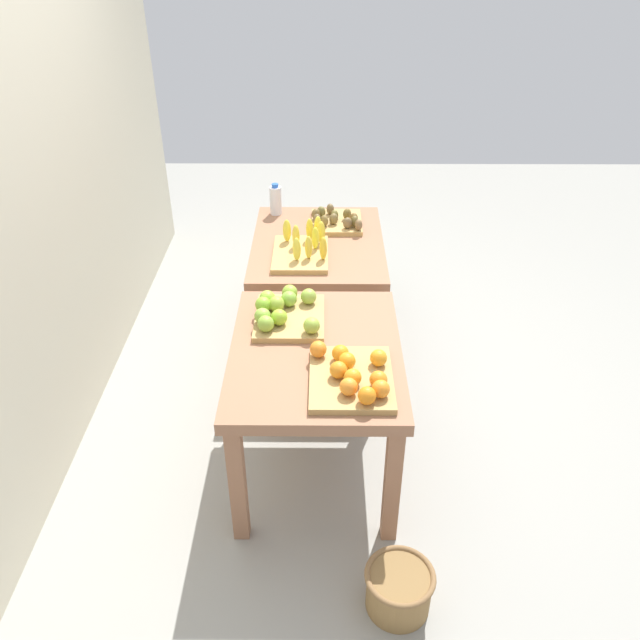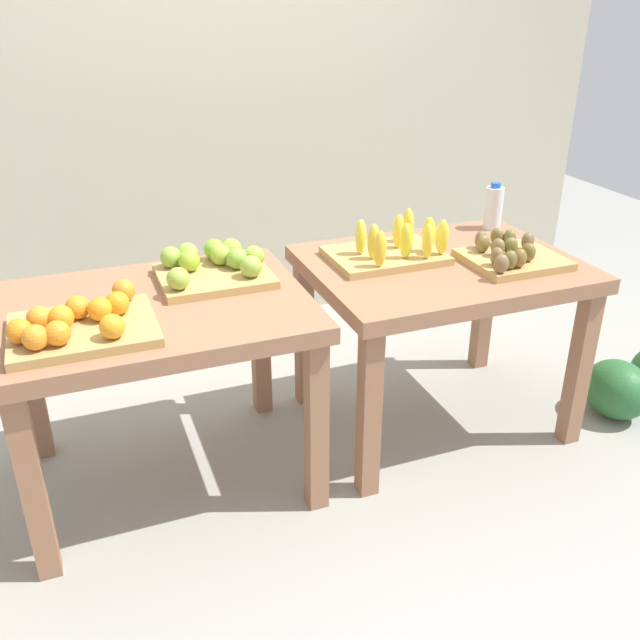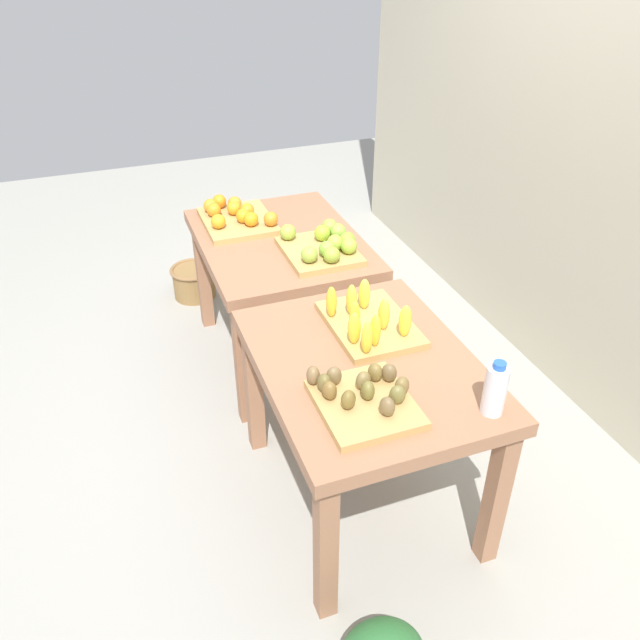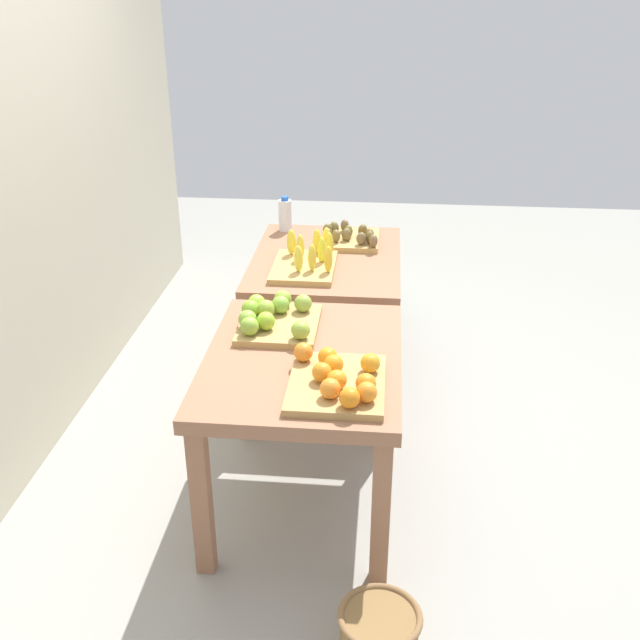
% 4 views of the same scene
% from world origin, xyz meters
% --- Properties ---
extents(ground_plane, '(8.00, 8.00, 0.00)m').
position_xyz_m(ground_plane, '(0.00, 0.00, 0.00)').
color(ground_plane, '#97968D').
extents(back_wall, '(4.40, 0.12, 3.00)m').
position_xyz_m(back_wall, '(0.00, 1.35, 1.50)').
color(back_wall, '#BFB89F').
rests_on(back_wall, ground_plane).
extents(display_table_left, '(1.04, 0.80, 0.74)m').
position_xyz_m(display_table_left, '(-0.56, 0.00, 0.63)').
color(display_table_left, '#966649').
rests_on(display_table_left, ground_plane).
extents(display_table_right, '(1.04, 0.80, 0.74)m').
position_xyz_m(display_table_right, '(0.56, 0.00, 0.63)').
color(display_table_right, '#966649').
rests_on(display_table_right, ground_plane).
extents(orange_bin, '(0.45, 0.38, 0.11)m').
position_xyz_m(orange_bin, '(-0.81, -0.16, 0.78)').
color(orange_bin, tan).
rests_on(orange_bin, display_table_left).
extents(apple_bin, '(0.40, 0.35, 0.11)m').
position_xyz_m(apple_bin, '(-0.32, 0.15, 0.78)').
color(apple_bin, tan).
rests_on(apple_bin, display_table_left).
extents(banana_crate, '(0.44, 0.32, 0.17)m').
position_xyz_m(banana_crate, '(0.38, 0.08, 0.78)').
color(banana_crate, tan).
rests_on(banana_crate, display_table_right).
extents(kiwi_bin, '(0.36, 0.33, 0.10)m').
position_xyz_m(kiwi_bin, '(0.79, -0.12, 0.77)').
color(kiwi_bin, tan).
rests_on(kiwi_bin, display_table_right).
extents(water_bottle, '(0.08, 0.08, 0.21)m').
position_xyz_m(water_bottle, '(0.97, 0.28, 0.83)').
color(water_bottle, silver).
rests_on(water_bottle, display_table_right).
extents(watermelon_pile, '(0.64, 0.40, 0.26)m').
position_xyz_m(watermelon_pile, '(1.48, -0.24, 0.13)').
color(watermelon_pile, '#276234').
rests_on(watermelon_pile, ground_plane).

